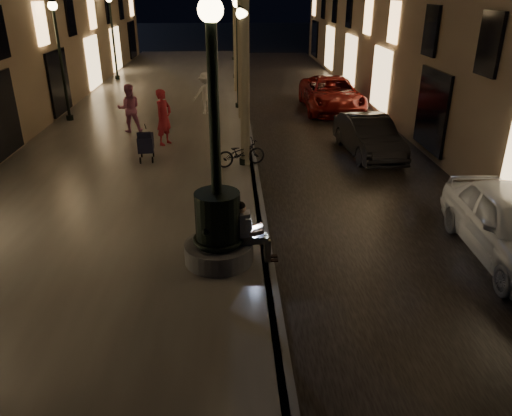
{
  "coord_description": "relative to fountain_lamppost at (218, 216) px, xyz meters",
  "views": [
    {
      "loc": [
        -0.72,
        -6.95,
        5.38
      ],
      "look_at": [
        -0.19,
        3.0,
        0.91
      ],
      "focal_mm": 35.0,
      "sensor_mm": 36.0,
      "label": 1
    }
  ],
  "objects": [
    {
      "name": "lamp_left_c",
      "position": [
        -6.4,
        22.0,
        2.02
      ],
      "size": [
        0.36,
        0.36,
        4.81
      ],
      "color": "black",
      "rests_on": "promenade"
    },
    {
      "name": "fountain_lamppost",
      "position": [
        0.0,
        0.0,
        0.0
      ],
      "size": [
        1.4,
        1.4,
        5.21
      ],
      "color": "#59595B",
      "rests_on": "promenade"
    },
    {
      "name": "lamp_curb_b",
      "position": [
        0.7,
        14.0,
        2.02
      ],
      "size": [
        0.36,
        0.36,
        4.81
      ],
      "color": "black",
      "rests_on": "promenade"
    },
    {
      "name": "car_third",
      "position": [
        5.0,
        13.98,
        -0.46
      ],
      "size": [
        2.61,
        5.49,
        1.51
      ],
      "primitive_type": "imported",
      "rotation": [
        0.0,
        0.0,
        -0.02
      ],
      "color": "maroon",
      "rests_on": "ground"
    },
    {
      "name": "promenade",
      "position": [
        -3.0,
        13.0,
        -1.11
      ],
      "size": [
        8.0,
        45.0,
        0.2
      ],
      "primitive_type": "cube",
      "color": "#605A55",
      "rests_on": "ground"
    },
    {
      "name": "bicycle",
      "position": [
        0.6,
        5.87,
        -0.6
      ],
      "size": [
        1.67,
        1.03,
        0.83
      ],
      "primitive_type": "imported",
      "rotation": [
        0.0,
        0.0,
        1.9
      ],
      "color": "black",
      "rests_on": "promenade"
    },
    {
      "name": "stroller",
      "position": [
        -2.41,
        6.54,
        -0.44
      ],
      "size": [
        0.54,
        1.13,
        1.15
      ],
      "rotation": [
        0.0,
        0.0,
        0.09
      ],
      "color": "black",
      "rests_on": "promenade"
    },
    {
      "name": "lamp_curb_a",
      "position": [
        0.7,
        6.0,
        2.02
      ],
      "size": [
        0.36,
        0.36,
        4.81
      ],
      "color": "black",
      "rests_on": "promenade"
    },
    {
      "name": "pedestrian_pink",
      "position": [
        -3.52,
        10.08,
        -0.11
      ],
      "size": [
        1.02,
        0.88,
        1.8
      ],
      "primitive_type": "imported",
      "rotation": [
        0.0,
        0.0,
        3.39
      ],
      "color": "#C56892",
      "rests_on": "promenade"
    },
    {
      "name": "pedestrian_white",
      "position": [
        -0.72,
        12.83,
        -0.12
      ],
      "size": [
        1.28,
        0.95,
        1.77
      ],
      "primitive_type": "imported",
      "rotation": [
        0.0,
        0.0,
        3.42
      ],
      "color": "silver",
      "rests_on": "promenade"
    },
    {
      "name": "lamp_left_b",
      "position": [
        -6.4,
        12.0,
        2.02
      ],
      "size": [
        0.36,
        0.36,
        4.81
      ],
      "color": "black",
      "rests_on": "promenade"
    },
    {
      "name": "seated_man_laptop",
      "position": [
        0.61,
        0.0,
        -0.32
      ],
      "size": [
        0.93,
        0.32,
        1.3
      ],
      "color": "gray",
      "rests_on": "promenade"
    },
    {
      "name": "ground",
      "position": [
        1.0,
        13.0,
        -1.21
      ],
      "size": [
        120.0,
        120.0,
        0.0
      ],
      "primitive_type": "plane",
      "color": "black",
      "rests_on": "ground"
    },
    {
      "name": "pedestrian_red",
      "position": [
        -2.01,
        8.31,
        -0.04
      ],
      "size": [
        0.76,
        0.84,
        1.94
      ],
      "primitive_type": "imported",
      "rotation": [
        0.0,
        0.0,
        1.02
      ],
      "color": "#B72430",
      "rests_on": "promenade"
    },
    {
      "name": "lamp_curb_d",
      "position": [
        0.7,
        30.0,
        2.02
      ],
      "size": [
        0.36,
        0.36,
        4.81
      ],
      "color": "black",
      "rests_on": "promenade"
    },
    {
      "name": "car_second",
      "position": [
        5.0,
        7.33,
        -0.55
      ],
      "size": [
        1.71,
        4.13,
        1.33
      ],
      "primitive_type": "imported",
      "rotation": [
        0.0,
        0.0,
        0.08
      ],
      "color": "black",
      "rests_on": "ground"
    },
    {
      "name": "cobble_lane",
      "position": [
        4.0,
        13.0,
        -1.2
      ],
      "size": [
        6.0,
        45.0,
        0.02
      ],
      "primitive_type": "cube",
      "color": "black",
      "rests_on": "ground"
    },
    {
      "name": "curb_strip",
      "position": [
        1.0,
        13.0,
        -1.11
      ],
      "size": [
        0.25,
        45.0,
        0.2
      ],
      "primitive_type": "cube",
      "color": "#59595B",
      "rests_on": "ground"
    },
    {
      "name": "lamp_curb_c",
      "position": [
        0.7,
        22.0,
        2.02
      ],
      "size": [
        0.36,
        0.36,
        4.81
      ],
      "color": "black",
      "rests_on": "promenade"
    }
  ]
}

